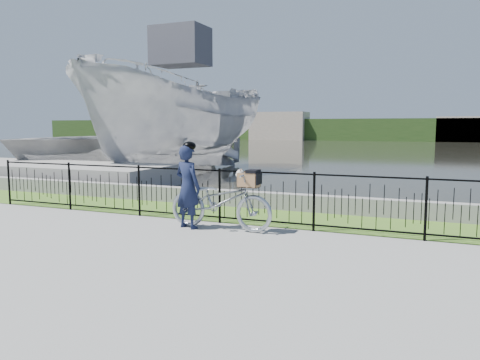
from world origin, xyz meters
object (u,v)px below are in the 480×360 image
at_px(dock, 39,173).
at_px(boat_near, 182,121).
at_px(cyclist, 188,185).
at_px(boat_far, 122,143).
at_px(bicycle_rig, 221,201).

relative_size(dock, boat_near, 0.86).
relative_size(cyclist, boat_far, 0.13).
bearing_deg(cyclist, dock, 152.03).
xyz_separation_m(cyclist, boat_far, (-9.43, 10.48, 0.37)).
relative_size(dock, cyclist, 5.82).
xyz_separation_m(dock, boat_far, (-0.81, 5.90, 0.87)).
height_order(dock, bicycle_rig, bicycle_rig).
height_order(dock, cyclist, cyclist).
xyz_separation_m(dock, cyclist, (8.63, -4.58, 0.50)).
bearing_deg(bicycle_rig, cyclist, -169.03).
bearing_deg(boat_far, dock, -82.23).
height_order(bicycle_rig, boat_near, boat_near).
xyz_separation_m(bicycle_rig, boat_near, (-6.23, 9.38, 1.68)).
bearing_deg(bicycle_rig, boat_far, 134.27).
xyz_separation_m(boat_near, boat_far, (-3.87, 0.98, -1.03)).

